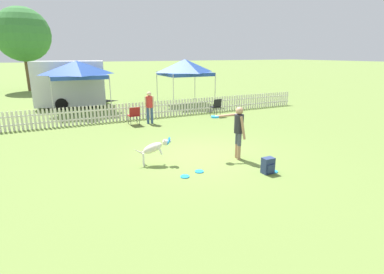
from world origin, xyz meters
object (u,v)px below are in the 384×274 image
at_px(frisbee_near_handler, 185,176).
at_px(canopy_tent_secondary, 77,69).
at_px(handler_person, 238,127).
at_px(canopy_tent_main, 185,67).
at_px(backpack_on_grass, 268,166).
at_px(folding_chair_center, 216,106).
at_px(leaping_dog, 154,148).
at_px(frisbee_midfield, 199,171).
at_px(folding_chair_blue_left, 134,114).
at_px(spectator_standing, 149,105).
at_px(tree_left_grove, 23,35).
at_px(frisbee_near_dog, 273,171).
at_px(equipment_trailer, 71,83).

xyz_separation_m(frisbee_near_handler, canopy_tent_secondary, (-1.37, 10.70, 2.31)).
relative_size(handler_person, frisbee_near_handler, 6.75).
relative_size(frisbee_near_handler, canopy_tent_main, 0.09).
bearing_deg(backpack_on_grass, canopy_tent_secondary, 107.01).
bearing_deg(folding_chair_center, backpack_on_grass, 68.58).
distance_m(handler_person, leaping_dog, 2.56).
xyz_separation_m(frisbee_midfield, folding_chair_blue_left, (-0.06, 6.27, 0.48)).
bearing_deg(leaping_dog, spectator_standing, 177.87).
xyz_separation_m(leaping_dog, tree_left_grove, (-3.75, 21.93, 4.14)).
relative_size(canopy_tent_main, spectator_standing, 1.91).
bearing_deg(canopy_tent_main, frisbee_near_dog, -102.73).
relative_size(leaping_dog, spectator_standing, 0.75).
xyz_separation_m(leaping_dog, frisbee_near_handler, (0.40, -1.23, -0.50)).
bearing_deg(canopy_tent_secondary, equipment_trailer, 95.62).
bearing_deg(spectator_standing, frisbee_near_handler, 96.06).
distance_m(leaping_dog, canopy_tent_secondary, 9.68).
xyz_separation_m(handler_person, leaping_dog, (-2.43, 0.64, -0.50)).
relative_size(backpack_on_grass, folding_chair_blue_left, 0.53).
bearing_deg(backpack_on_grass, frisbee_midfield, 151.05).
distance_m(handler_person, spectator_standing, 5.86).
xyz_separation_m(folding_chair_center, tree_left_grove, (-8.95, 16.66, 4.11)).
height_order(frisbee_near_dog, tree_left_grove, tree_left_grove).
relative_size(folding_chair_blue_left, folding_chair_center, 0.92).
bearing_deg(leaping_dog, frisbee_midfield, 54.51).
bearing_deg(frisbee_near_handler, frisbee_midfield, 16.06).
distance_m(leaping_dog, frisbee_near_dog, 3.41).
relative_size(handler_person, frisbee_midfield, 6.75).
bearing_deg(spectator_standing, folding_chair_center, -161.63).
distance_m(frisbee_midfield, equipment_trailer, 13.00).
relative_size(leaping_dog, folding_chair_blue_left, 1.33).
bearing_deg(tree_left_grove, handler_person, -74.70).
bearing_deg(tree_left_grove, frisbee_near_handler, -79.85).
bearing_deg(equipment_trailer, frisbee_midfield, -70.43).
bearing_deg(canopy_tent_secondary, frisbee_midfield, -79.92).
bearing_deg(frisbee_midfield, frisbee_near_dog, -26.22).
distance_m(folding_chair_center, canopy_tent_secondary, 7.67).
relative_size(frisbee_near_handler, equipment_trailer, 0.05).
distance_m(frisbee_midfield, canopy_tent_main, 11.42).
distance_m(leaping_dog, folding_chair_blue_left, 5.25).
bearing_deg(folding_chair_blue_left, handler_person, 104.11).
bearing_deg(leaping_dog, handler_person, 90.17).
bearing_deg(frisbee_near_dog, equipment_trailer, 106.01).
relative_size(frisbee_near_dog, tree_left_grove, 0.03).
height_order(canopy_tent_secondary, tree_left_grove, tree_left_grove).
bearing_deg(leaping_dog, canopy_tent_secondary, -159.27).
bearing_deg(folding_chair_blue_left, leaping_dog, 79.63).
relative_size(frisbee_near_handler, tree_left_grove, 0.03).
bearing_deg(leaping_dog, frisbee_near_handler, 32.78).
height_order(leaping_dog, folding_chair_center, folding_chair_center).
bearing_deg(equipment_trailer, canopy_tent_secondary, -74.13).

